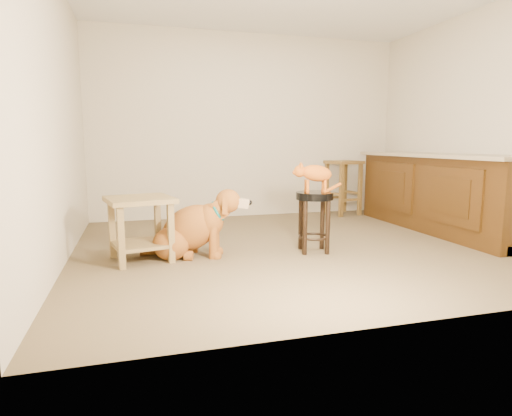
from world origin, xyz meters
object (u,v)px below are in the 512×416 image
object	(u,v)px
side_table	(140,219)
wood_stool	(343,187)
tabby_kitten	(314,174)
golden_retriever	(192,230)
padded_stool	(314,210)

from	to	relation	value
side_table	wood_stool	bearing A→B (deg)	31.56
wood_stool	tabby_kitten	size ratio (longest dim) A/B	1.54
wood_stool	side_table	size ratio (longest dim) A/B	1.21
tabby_kitten	golden_retriever	bearing A→B (deg)	-176.44
golden_retriever	tabby_kitten	xyz separation A→B (m)	(1.17, -0.15, 0.51)
wood_stool	tabby_kitten	distance (m)	2.39
tabby_kitten	side_table	bearing A→B (deg)	-173.67
side_table	tabby_kitten	world-z (taller)	tabby_kitten
padded_stool	tabby_kitten	size ratio (longest dim) A/B	1.13
side_table	tabby_kitten	xyz separation A→B (m)	(1.63, -0.13, 0.38)
wood_stool	golden_retriever	size ratio (longest dim) A/B	0.78
padded_stool	side_table	bearing A→B (deg)	175.21
side_table	golden_retriever	xyz separation A→B (m)	(0.46, 0.02, -0.13)
wood_stool	golden_retriever	distance (m)	3.08
wood_stool	tabby_kitten	xyz separation A→B (m)	(-1.33, -1.95, 0.35)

